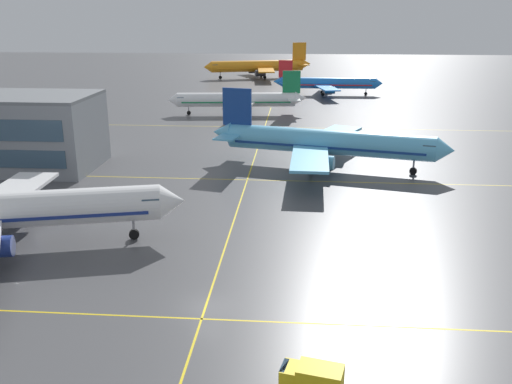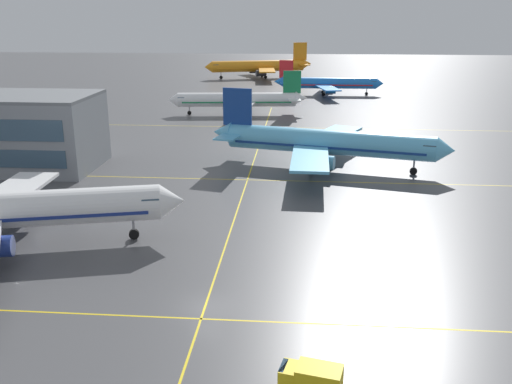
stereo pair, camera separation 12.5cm
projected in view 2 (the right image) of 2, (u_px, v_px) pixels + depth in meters
ground_plane at (205, 307)px, 48.68m from camera, size 600.00×600.00×0.00m
airliner_second_row at (325, 142)px, 90.76m from camera, size 39.13×33.27×12.27m
airliner_third_row at (239, 100)px, 137.61m from camera, size 34.16×29.30×10.61m
airliner_far_left_stand at (328, 83)px, 170.01m from camera, size 32.99×28.54×10.28m
airliner_far_right_stand at (260, 66)px, 212.83m from camera, size 40.76×34.81×12.94m
taxiway_markings at (247, 180)px, 85.23m from camera, size 161.04×133.77×0.01m
service_truck_red_van at (311, 378)px, 37.33m from camera, size 4.41×2.87×2.10m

